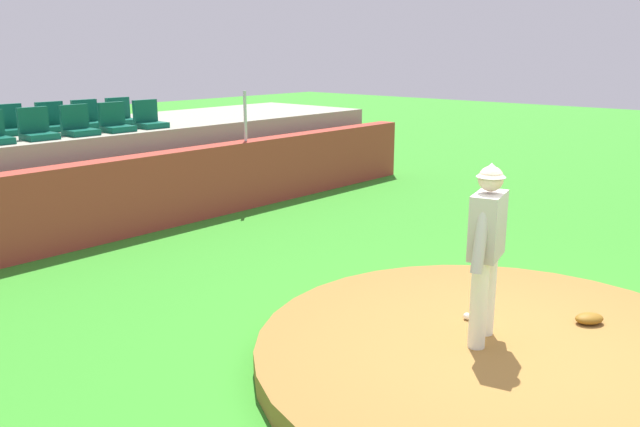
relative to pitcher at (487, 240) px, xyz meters
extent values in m
plane|color=#328B25|center=(0.04, -0.23, -1.22)|extent=(60.00, 60.00, 0.00)
cylinder|color=olive|center=(0.04, -0.23, -1.11)|extent=(4.75, 4.75, 0.21)
cylinder|color=white|center=(-0.17, -0.04, -0.58)|extent=(0.16, 0.16, 0.84)
cylinder|color=white|center=(0.17, 0.04, -0.58)|extent=(0.16, 0.16, 0.84)
cube|color=#B7B2A8|center=(0.00, 0.00, 0.14)|extent=(0.52, 0.36, 0.61)
cylinder|color=#B7B2A8|center=(-0.24, -0.06, 0.11)|extent=(0.33, 0.18, 0.68)
cylinder|color=#B7B2A8|center=(0.24, 0.06, 0.11)|extent=(0.33, 0.18, 0.68)
sphere|color=beige|center=(0.00, 0.00, 0.58)|extent=(0.23, 0.23, 0.23)
cone|color=#B7B2A8|center=(0.00, 0.00, 0.66)|extent=(0.33, 0.33, 0.13)
sphere|color=white|center=(0.35, 0.34, -0.97)|extent=(0.07, 0.07, 0.07)
ellipsoid|color=brown|center=(1.09, -0.65, -0.95)|extent=(0.36, 0.34, 0.11)
cube|color=#A43A2D|center=(0.04, 6.45, -0.58)|extent=(14.74, 0.40, 1.27)
cylinder|color=silver|center=(2.83, 6.45, 0.52)|extent=(0.06, 0.06, 0.94)
cube|color=gray|center=(0.04, 8.54, -0.44)|extent=(14.03, 3.13, 1.56)
cube|color=#0A513E|center=(-0.66, 7.42, 0.39)|extent=(0.48, 0.44, 0.10)
cube|color=#0A513E|center=(-0.66, 7.60, 0.64)|extent=(0.48, 0.08, 0.40)
cube|color=#0A513E|center=(0.04, 7.41, 0.39)|extent=(0.48, 0.44, 0.10)
cube|color=#0A513E|center=(0.04, 7.59, 0.64)|extent=(0.48, 0.08, 0.40)
cube|color=#0A513E|center=(0.72, 7.40, 0.39)|extent=(0.48, 0.44, 0.10)
cube|color=#0A513E|center=(0.72, 7.58, 0.64)|extent=(0.48, 0.08, 0.40)
cube|color=#0A513E|center=(1.43, 7.43, 0.39)|extent=(0.48, 0.44, 0.10)
cube|color=#0A513E|center=(1.43, 7.61, 0.64)|extent=(0.48, 0.08, 0.40)
cube|color=#0A513E|center=(-0.66, 8.34, 0.39)|extent=(0.48, 0.44, 0.10)
cube|color=#0A513E|center=(-0.66, 8.52, 0.64)|extent=(0.48, 0.08, 0.40)
cube|color=#0A513E|center=(0.05, 8.30, 0.39)|extent=(0.48, 0.44, 0.10)
cube|color=#0A513E|center=(0.05, 8.48, 0.64)|extent=(0.48, 0.08, 0.40)
cube|color=#0A513E|center=(0.71, 8.30, 0.39)|extent=(0.48, 0.44, 0.10)
cube|color=#0A513E|center=(0.71, 8.48, 0.64)|extent=(0.48, 0.08, 0.40)
cube|color=#0A513E|center=(1.42, 8.33, 0.39)|extent=(0.48, 0.44, 0.10)
cube|color=#0A513E|center=(1.42, 8.51, 0.64)|extent=(0.48, 0.08, 0.40)
camera|label=1|loc=(-5.34, -2.66, 1.71)|focal=36.25mm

